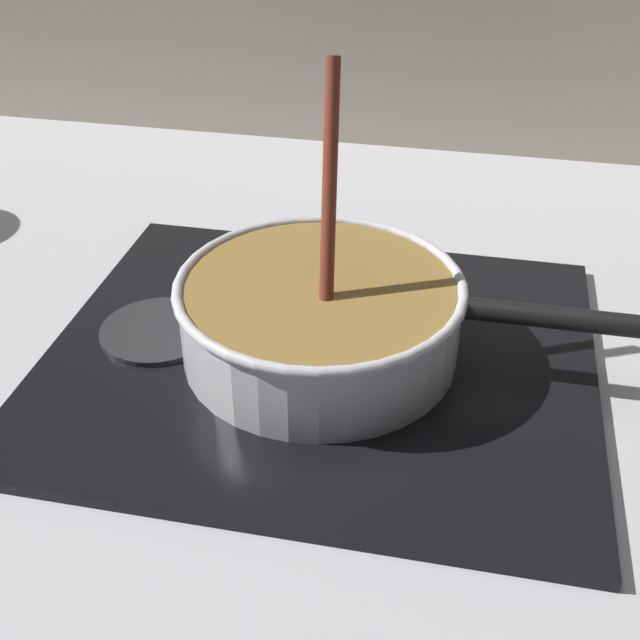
{
  "coord_description": "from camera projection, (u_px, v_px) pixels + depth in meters",
  "views": [
    {
      "loc": [
        0.1,
        -0.5,
        0.52
      ],
      "look_at": [
        -0.04,
        0.18,
        0.05
      ],
      "focal_mm": 46.52,
      "sensor_mm": 36.0,
      "label": 1
    }
  ],
  "objects": [
    {
      "name": "ground",
      "position": [
        323.0,
        508.0,
        0.72
      ],
      "size": [
        2.4,
        1.6,
        0.04
      ],
      "primitive_type": "cube",
      "color": "#B7B7BC"
    },
    {
      "name": "burner_ring",
      "position": [
        320.0,
        349.0,
        0.86
      ],
      "size": [
        0.16,
        0.16,
        0.01
      ],
      "primitive_type": "torus",
      "color": "#592D0C",
      "rests_on": "hob_plate"
    },
    {
      "name": "hob_plate",
      "position": [
        320.0,
        357.0,
        0.86
      ],
      "size": [
        0.56,
        0.48,
        0.01
      ],
      "primitive_type": "cube",
      "color": "black",
      "rests_on": "ground"
    },
    {
      "name": "cooking_pan",
      "position": [
        321.0,
        316.0,
        0.83
      ],
      "size": [
        0.46,
        0.29,
        0.29
      ],
      "color": "silver",
      "rests_on": "hob_plate"
    },
    {
      "name": "spare_burner",
      "position": [
        158.0,
        330.0,
        0.89
      ],
      "size": [
        0.12,
        0.12,
        0.01
      ],
      "primitive_type": "cylinder",
      "color": "#262628",
      "rests_on": "hob_plate"
    }
  ]
}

